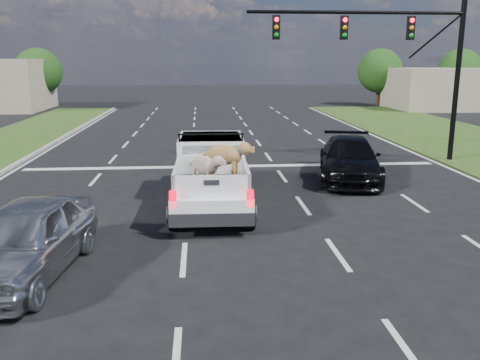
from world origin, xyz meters
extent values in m
plane|color=black|center=(0.00, 0.00, 0.00)|extent=(160.00, 160.00, 0.00)
cube|color=silver|center=(-5.25, 6.00, 0.01)|extent=(0.12, 60.00, 0.01)
cube|color=silver|center=(-1.75, 6.00, 0.01)|extent=(0.12, 60.00, 0.01)
cube|color=silver|center=(1.75, 6.00, 0.01)|extent=(0.12, 60.00, 0.01)
cube|color=silver|center=(5.25, 6.00, 0.01)|extent=(0.12, 60.00, 0.01)
cube|color=silver|center=(0.00, 10.00, 0.01)|extent=(17.00, 0.45, 0.01)
cylinder|color=black|center=(9.60, 10.50, 3.50)|extent=(0.22, 0.22, 7.00)
cylinder|color=black|center=(5.10, 10.50, 6.20)|extent=(9.00, 0.14, 0.14)
cube|color=black|center=(7.40, 10.50, 5.60)|extent=(0.30, 0.18, 0.95)
sphere|color=#FF071C|center=(7.40, 10.39, 5.90)|extent=(0.18, 0.18, 0.18)
cube|color=black|center=(4.60, 10.50, 5.60)|extent=(0.30, 0.18, 0.95)
sphere|color=#FF071C|center=(4.60, 10.39, 5.90)|extent=(0.18, 0.18, 0.18)
cube|color=black|center=(1.80, 10.50, 5.60)|extent=(0.30, 0.18, 0.95)
sphere|color=#FF071C|center=(1.80, 10.39, 5.90)|extent=(0.18, 0.18, 0.18)
cube|color=tan|center=(22.00, 34.00, 1.80)|extent=(12.00, 7.00, 3.60)
cylinder|color=#332114|center=(-16.00, 38.00, 1.08)|extent=(0.44, 0.44, 2.16)
sphere|color=#103C10|center=(-16.00, 38.00, 3.30)|extent=(4.20, 4.20, 4.20)
cylinder|color=#332114|center=(16.00, 38.00, 1.08)|extent=(0.44, 0.44, 2.16)
sphere|color=#103C10|center=(16.00, 38.00, 3.30)|extent=(4.20, 4.20, 4.20)
cylinder|color=#332114|center=(24.00, 38.00, 1.08)|extent=(0.44, 0.44, 2.16)
sphere|color=#103C10|center=(24.00, 38.00, 3.30)|extent=(4.20, 4.20, 4.20)
cylinder|color=black|center=(-2.02, 1.99, 0.42)|extent=(0.32, 0.84, 0.83)
cylinder|color=black|center=(-0.11, 1.95, 0.42)|extent=(0.32, 0.84, 0.83)
cylinder|color=black|center=(-1.94, 6.05, 0.42)|extent=(0.32, 0.84, 0.83)
cylinder|color=black|center=(-0.03, 6.02, 0.42)|extent=(0.32, 0.84, 0.83)
cube|color=white|center=(-1.03, 4.06, 0.72)|extent=(2.20, 5.86, 0.57)
cube|color=white|center=(-1.00, 5.43, 1.48)|extent=(2.07, 2.56, 0.94)
cube|color=black|center=(-1.03, 4.19, 1.51)|extent=(1.70, 0.07, 0.68)
cylinder|color=black|center=(-1.02, 4.33, 2.17)|extent=(1.98, 0.09, 0.05)
cube|color=black|center=(-1.05, 2.77, 0.98)|extent=(2.01, 2.84, 0.07)
cube|color=white|center=(-1.99, 2.79, 1.30)|extent=(0.14, 2.80, 0.57)
cube|color=white|center=(-0.12, 2.75, 1.30)|extent=(0.14, 2.80, 0.57)
cube|color=white|center=(-1.08, 1.41, 1.30)|extent=(1.96, 0.13, 0.57)
cube|color=red|center=(-2.02, 1.20, 1.04)|extent=(0.18, 0.07, 0.44)
cube|color=red|center=(-0.15, 1.16, 1.04)|extent=(0.18, 0.07, 0.44)
cube|color=black|center=(-1.08, 1.26, 0.53)|extent=(2.11, 0.37, 0.33)
imported|color=#AAACB1|center=(-4.92, -0.61, 0.77)|extent=(2.36, 4.73, 1.55)
imported|color=black|center=(4.15, 7.38, 0.75)|extent=(3.19, 5.54, 1.51)
camera|label=1|loc=(-1.33, -10.67, 4.33)|focal=38.00mm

